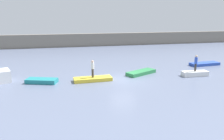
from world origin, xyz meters
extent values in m
plane|color=slate|center=(0.00, 0.00, 0.00)|extent=(120.00, 120.00, 0.00)
cube|color=gray|center=(0.00, 26.07, 1.35)|extent=(80.00, 1.20, 2.70)
cube|color=teal|center=(-8.02, 0.78, 0.21)|extent=(3.18, 2.08, 0.41)
cube|color=gold|center=(-3.08, 0.29, 0.18)|extent=(3.83, 1.36, 0.36)
cube|color=#2D7F47|center=(2.57, 1.60, 0.19)|extent=(3.83, 2.75, 0.38)
cube|color=white|center=(7.99, -0.45, 0.26)|extent=(2.88, 1.09, 0.52)
cube|color=#2B4CAD|center=(12.36, 3.90, 0.18)|extent=(4.07, 1.56, 0.37)
cylinder|color=#38332D|center=(7.99, -0.45, 0.93)|extent=(0.22, 0.22, 0.84)
cylinder|color=blue|center=(7.99, -0.45, 1.70)|extent=(0.32, 0.32, 0.69)
sphere|color=beige|center=(7.99, -0.45, 2.17)|extent=(0.25, 0.25, 0.25)
cylinder|color=#38332D|center=(-3.08, 0.29, 0.80)|extent=(0.22, 0.22, 0.89)
cylinder|color=white|center=(-3.08, 0.29, 1.55)|extent=(0.32, 0.32, 0.61)
sphere|color=beige|center=(-3.08, 0.29, 1.99)|extent=(0.25, 0.25, 0.25)
camera|label=1|loc=(-6.13, -20.60, 6.35)|focal=35.01mm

